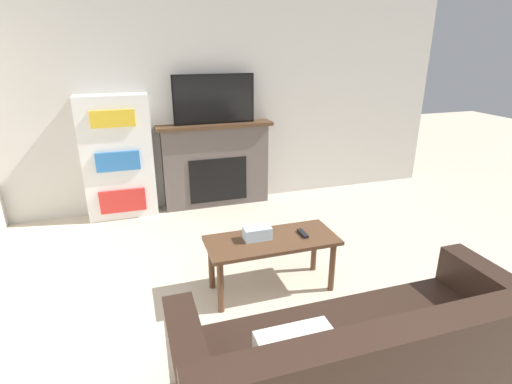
# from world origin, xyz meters

# --- Properties ---
(wall_back) EXTENTS (5.99, 0.06, 2.70)m
(wall_back) POSITION_xyz_m (0.00, 4.15, 1.35)
(wall_back) COLOR beige
(wall_back) RESTS_ON ground_plane
(fireplace) EXTENTS (1.40, 0.28, 1.04)m
(fireplace) POSITION_xyz_m (-0.09, 4.01, 0.52)
(fireplace) COLOR #605651
(fireplace) RESTS_ON ground_plane
(tv) EXTENTS (0.97, 0.03, 0.57)m
(tv) POSITION_xyz_m (-0.09, 3.99, 1.33)
(tv) COLOR black
(tv) RESTS_ON fireplace
(couch) EXTENTS (1.97, 0.88, 0.87)m
(couch) POSITION_xyz_m (-0.02, 0.69, 0.30)
(couch) COLOR black
(couch) RESTS_ON ground_plane
(coffee_table) EXTENTS (1.06, 0.46, 0.47)m
(coffee_table) POSITION_xyz_m (-0.08, 2.01, 0.40)
(coffee_table) COLOR brown
(coffee_table) RESTS_ON ground_plane
(tissue_box) EXTENTS (0.22, 0.12, 0.10)m
(tissue_box) POSITION_xyz_m (-0.19, 2.04, 0.52)
(tissue_box) COLOR silver
(tissue_box) RESTS_ON coffee_table
(remote_control) EXTENTS (0.04, 0.15, 0.02)m
(remote_control) POSITION_xyz_m (0.19, 2.00, 0.48)
(remote_control) COLOR black
(remote_control) RESTS_ON coffee_table
(bookshelf) EXTENTS (0.77, 0.29, 1.42)m
(bookshelf) POSITION_xyz_m (-1.23, 3.99, 0.71)
(bookshelf) COLOR white
(bookshelf) RESTS_ON ground_plane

